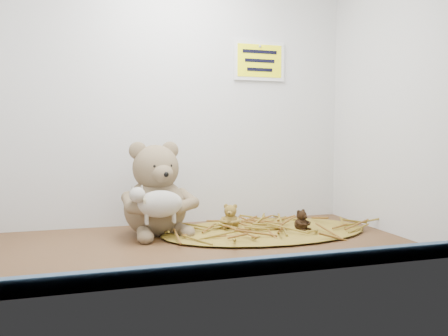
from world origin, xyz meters
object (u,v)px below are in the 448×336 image
object	(u,v)px
mini_teddy_tan	(230,215)
mini_teddy_brown	(301,219)
main_teddy	(155,188)
toy_lamb	(160,204)

from	to	relation	value
mini_teddy_tan	mini_teddy_brown	world-z (taller)	mini_teddy_tan
main_teddy	mini_teddy_brown	xyz separation A→B (cm)	(42.17, -10.99, -9.42)
toy_lamb	mini_teddy_brown	distance (cm)	42.64
toy_lamb	mini_teddy_brown	bearing A→B (deg)	-1.51
mini_teddy_tan	mini_teddy_brown	size ratio (longest dim) A/B	1.22
main_teddy	mini_teddy_brown	size ratio (longest dim) A/B	4.41
mini_teddy_brown	toy_lamb	bearing A→B (deg)	151.72
mini_teddy_tan	mini_teddy_brown	xyz separation A→B (cm)	(19.89, -7.65, -0.70)
main_teddy	mini_teddy_tan	xyz separation A→B (cm)	(22.28, -3.34, -8.72)
toy_lamb	mini_teddy_brown	xyz separation A→B (cm)	(42.17, -1.11, -6.22)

